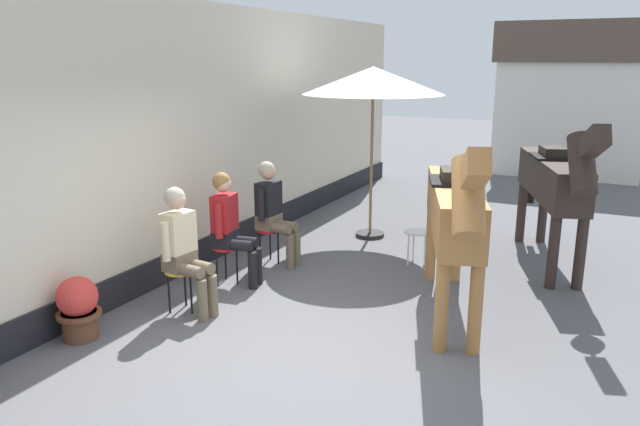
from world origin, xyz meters
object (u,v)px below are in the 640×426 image
seated_visitor_far (273,208)px  spare_stool_white (416,235)px  flower_planter_middle (78,307)px  cafe_parasol (373,82)px  seated_visitor_middle (230,223)px  saddled_horse_near (455,212)px  saddled_horse_far (555,181)px  seated_visitor_near (183,244)px

seated_visitor_far → spare_stool_white: 1.95m
flower_planter_middle → cafe_parasol: cafe_parasol is taller
seated_visitor_middle → saddled_horse_near: 2.69m
saddled_horse_near → saddled_horse_far: 2.32m
seated_visitor_middle → cafe_parasol: bearing=73.6°
saddled_horse_near → cafe_parasol: (-1.87, 2.41, 1.20)m
saddled_horse_near → seated_visitor_near: bearing=-155.7°
flower_planter_middle → seated_visitor_near: bearing=61.1°
seated_visitor_far → saddled_horse_far: 3.70m
saddled_horse_near → flower_planter_middle: saddled_horse_near is taller
seated_visitor_near → seated_visitor_middle: (-0.04, 0.93, 0.00)m
seated_visitor_near → seated_visitor_middle: 0.94m
seated_visitor_near → cafe_parasol: 3.99m
seated_visitor_near → seated_visitor_middle: bearing=92.7°
saddled_horse_near → saddled_horse_far: (0.77, 2.18, 0.00)m
seated_visitor_middle → cafe_parasol: cafe_parasol is taller
saddled_horse_near → flower_planter_middle: (-3.14, -2.15, -0.82)m
seated_visitor_far → cafe_parasol: (0.70, 1.77, 1.59)m
seated_visitor_far → cafe_parasol: size_ratio=0.54×
flower_planter_middle → spare_stool_white: flower_planter_middle is taller
seated_visitor_near → cafe_parasol: bearing=78.4°
saddled_horse_near → flower_planter_middle: 3.90m
saddled_horse_far → spare_stool_white: bearing=-156.0°
seated_visitor_far → spare_stool_white: seated_visitor_far is taller
seated_visitor_far → spare_stool_white: size_ratio=3.02×
seated_visitor_middle → cafe_parasol: 3.19m
flower_planter_middle → saddled_horse_near: bearing=34.4°
seated_visitor_middle → seated_visitor_far: bearing=84.9°
seated_visitor_far → saddled_horse_near: saddled_horse_near is taller
saddled_horse_near → cafe_parasol: size_ratio=1.12×
flower_planter_middle → spare_stool_white: size_ratio=1.39×
seated_visitor_near → seated_visitor_middle: same height
saddled_horse_far → spare_stool_white: (-1.61, -0.72, -0.76)m
seated_visitor_middle → saddled_horse_far: (3.42, 2.43, 0.38)m
saddled_horse_far → spare_stool_white: saddled_horse_far is taller
seated_visitor_middle → saddled_horse_near: saddled_horse_near is taller
seated_visitor_far → flower_planter_middle: (-0.58, -2.80, -0.44)m
seated_visitor_near → seated_visitor_far: same height
spare_stool_white → saddled_horse_far: bearing=24.0°
seated_visitor_middle → flower_planter_middle: bearing=-104.5°
saddled_horse_far → saddled_horse_near: bearing=-109.4°
flower_planter_middle → spare_stool_white: (2.30, 3.62, 0.07)m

